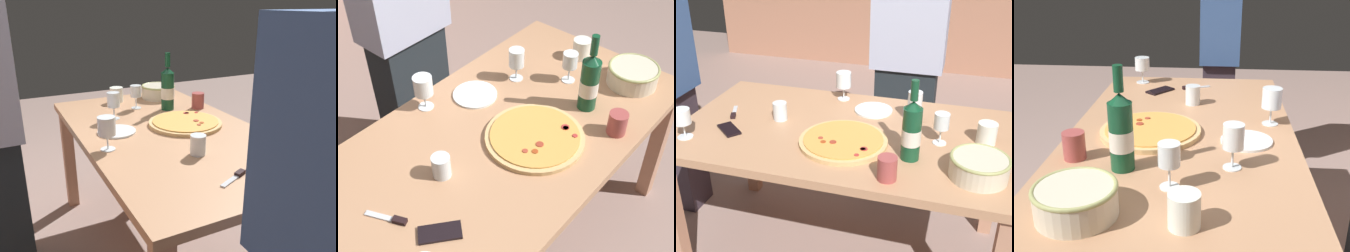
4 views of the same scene
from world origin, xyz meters
TOP-DOWN VIEW (x-y plane):
  - ground_plane at (0.00, 0.00)m, footprint 8.00×8.00m
  - dining_table at (0.00, 0.00)m, footprint 1.60×0.90m
  - pizza at (0.03, -0.12)m, footprint 0.40×0.40m
  - serving_bowl at (0.62, -0.23)m, footprint 0.23×0.23m
  - wine_bottle at (0.34, -0.17)m, footprint 0.08×0.08m
  - wine_glass_near_pizza at (0.30, 0.19)m, footprint 0.07×0.07m
  - wine_glass_by_bottle at (-0.11, 0.36)m, footprint 0.08×0.08m
  - wine_glass_far_left at (0.45, -0.00)m, footprint 0.07×0.07m
  - wine_glass_far_right at (-0.69, -0.28)m, footprint 0.08×0.08m
  - cup_amber at (0.65, 0.06)m, footprint 0.09×0.09m
  - cup_ceramic at (0.28, -0.35)m, footprint 0.08×0.08m
  - cup_spare at (-0.34, 0.02)m, footprint 0.07×0.07m
  - side_plate at (0.09, 0.25)m, footprint 0.20×0.20m
  - cell_phone at (-0.53, -0.16)m, footprint 0.16×0.15m
  - pizza_knife at (-0.59, 0.01)m, footprint 0.08×0.15m

SIDE VIEW (x-z plane):
  - ground_plane at x=0.00m, z-range 0.00..0.00m
  - dining_table at x=0.00m, z-range 0.28..1.03m
  - side_plate at x=0.09m, z-range 0.75..0.76m
  - cell_phone at x=-0.53m, z-range 0.75..0.76m
  - pizza_knife at x=-0.59m, z-range 0.75..0.76m
  - pizza at x=0.03m, z-range 0.75..0.78m
  - cup_spare at x=-0.34m, z-range 0.75..0.84m
  - cup_ceramic at x=0.28m, z-range 0.75..0.85m
  - cup_amber at x=0.65m, z-range 0.75..0.85m
  - serving_bowl at x=0.62m, z-range 0.75..0.85m
  - wine_glass_far_right at x=-0.69m, z-range 0.78..0.92m
  - wine_glass_far_left at x=0.45m, z-range 0.78..0.93m
  - wine_glass_near_pizza at x=0.30m, z-range 0.78..0.93m
  - wine_glass_by_bottle at x=-0.11m, z-range 0.78..0.94m
  - wine_bottle at x=0.34m, z-range 0.71..1.06m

